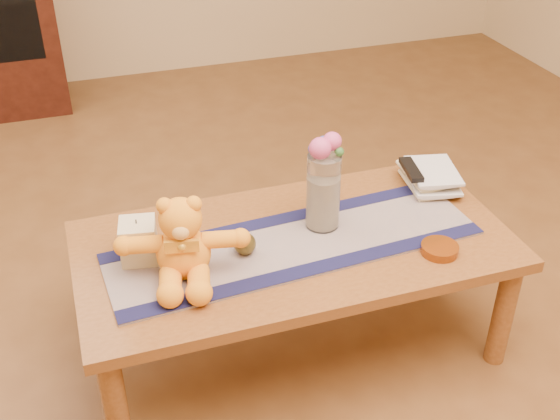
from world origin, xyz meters
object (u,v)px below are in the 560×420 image
object	(u,v)px
teddy_bear	(182,238)
pillar_candle	(139,241)
amber_dish	(440,249)
book_bottom	(408,186)
glass_vase	(323,191)
bronze_ball	(245,244)
tv_remote	(411,170)

from	to	relation	value
teddy_bear	pillar_candle	distance (m)	0.17
pillar_candle	amber_dish	bearing A→B (deg)	-16.01
teddy_bear	book_bottom	distance (m)	0.91
pillar_candle	glass_vase	world-z (taller)	glass_vase
pillar_candle	bronze_ball	bearing A→B (deg)	-13.56
bronze_ball	tv_remote	world-z (taller)	tv_remote
bronze_ball	glass_vase	bearing A→B (deg)	13.74
teddy_bear	pillar_candle	bearing A→B (deg)	147.99
glass_vase	teddy_bear	bearing A→B (deg)	-167.69
teddy_bear	pillar_candle	size ratio (longest dim) A/B	2.84
pillar_candle	amber_dish	xyz separation A→B (m)	(0.90, -0.26, -0.06)
pillar_candle	glass_vase	bearing A→B (deg)	-0.54
teddy_bear	tv_remote	size ratio (longest dim) A/B	2.31
pillar_candle	amber_dish	world-z (taller)	pillar_candle
teddy_bear	amber_dish	distance (m)	0.81
teddy_bear	tv_remote	xyz separation A→B (m)	(0.87, 0.23, -0.05)
book_bottom	tv_remote	xyz separation A→B (m)	(-0.00, -0.01, 0.07)
bronze_ball	tv_remote	xyz separation A→B (m)	(0.67, 0.19, 0.04)
tv_remote	amber_dish	world-z (taller)	tv_remote
bronze_ball	teddy_bear	bearing A→B (deg)	-169.80
book_bottom	tv_remote	distance (m)	0.08
amber_dish	bronze_ball	bearing A→B (deg)	162.70
bronze_ball	tv_remote	bearing A→B (deg)	15.97
pillar_candle	bronze_ball	distance (m)	0.32
tv_remote	amber_dish	bearing A→B (deg)	-93.01
glass_vase	tv_remote	bearing A→B (deg)	17.59
glass_vase	book_bottom	xyz separation A→B (m)	(0.39, 0.13, -0.13)
glass_vase	book_bottom	world-z (taller)	glass_vase
book_bottom	amber_dish	bearing A→B (deg)	-95.94
glass_vase	bronze_ball	world-z (taller)	glass_vase
book_bottom	amber_dish	size ratio (longest dim) A/B	1.88
glass_vase	amber_dish	world-z (taller)	glass_vase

